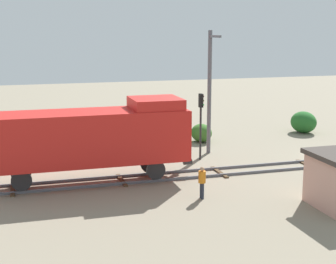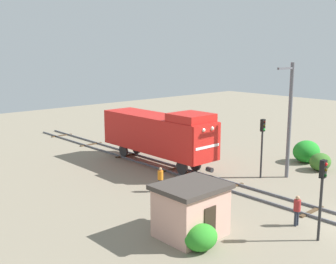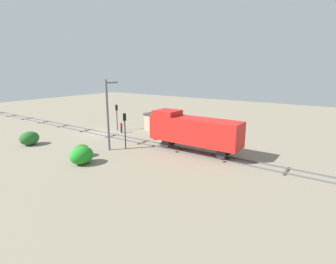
# 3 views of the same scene
# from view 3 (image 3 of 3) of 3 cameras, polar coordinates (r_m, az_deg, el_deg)

# --- Properties ---
(ground_plane) EXTENTS (108.89, 108.89, 0.00)m
(ground_plane) POSITION_cam_3_polar(r_m,az_deg,el_deg) (41.96, -14.90, -0.28)
(ground_plane) COLOR gray
(railway_track) EXTENTS (2.40, 72.59, 0.16)m
(railway_track) POSITION_cam_3_polar(r_m,az_deg,el_deg) (41.95, -14.91, -0.18)
(railway_track) COLOR #595960
(railway_track) RESTS_ON ground
(locomotive) EXTENTS (2.90, 11.60, 4.60)m
(locomotive) POSITION_cam_3_polar(r_m,az_deg,el_deg) (30.70, 5.47, 0.48)
(locomotive) COLOR red
(locomotive) RESTS_ON railway_track
(traffic_signal_near) EXTENTS (0.32, 0.34, 4.17)m
(traffic_signal_near) POSITION_cam_3_polar(r_m,az_deg,el_deg) (42.85, -11.12, 4.16)
(traffic_signal_near) COLOR #262628
(traffic_signal_near) RESTS_ON ground
(traffic_signal_mid) EXTENTS (0.32, 0.34, 4.44)m
(traffic_signal_mid) POSITION_cam_3_polar(r_m,az_deg,el_deg) (32.51, -9.40, 1.64)
(traffic_signal_mid) COLOR #262628
(traffic_signal_mid) RESTS_ON ground
(worker_near_track) EXTENTS (0.38, 0.38, 1.70)m
(worker_near_track) POSITION_cam_3_polar(r_m,az_deg,el_deg) (41.44, -10.13, 1.21)
(worker_near_track) COLOR #262B38
(worker_near_track) RESTS_ON ground
(worker_by_signal) EXTENTS (0.38, 0.38, 1.70)m
(worker_by_signal) POSITION_cam_3_polar(r_m,az_deg,el_deg) (37.13, 1.93, -0.00)
(worker_by_signal) COLOR #262B38
(worker_by_signal) RESTS_ON ground
(catenary_mast) EXTENTS (1.94, 0.28, 8.53)m
(catenary_mast) POSITION_cam_3_polar(r_m,az_deg,el_deg) (32.05, -12.95, 3.92)
(catenary_mast) COLOR #595960
(catenary_mast) RESTS_ON ground
(relay_hut) EXTENTS (3.50, 2.90, 2.74)m
(relay_hut) POSITION_cam_3_polar(r_m,az_deg,el_deg) (43.15, -2.52, 2.43)
(relay_hut) COLOR #D19E8C
(relay_hut) RESTS_ON ground
(bush_near) EXTENTS (2.56, 2.09, 1.86)m
(bush_near) POSITION_cam_3_polar(r_m,az_deg,el_deg) (28.78, -18.30, -4.85)
(bush_near) COLOR #208C26
(bush_near) RESTS_ON ground
(bush_mid) EXTENTS (1.92, 1.57, 1.40)m
(bush_mid) POSITION_cam_3_polar(r_m,az_deg,el_deg) (31.28, -18.41, -3.86)
(bush_mid) COLOR #376A26
(bush_mid) RESTS_ON ground
(bush_far) EXTENTS (2.47, 2.02, 1.79)m
(bush_far) POSITION_cam_3_polar(r_m,az_deg,el_deg) (38.65, -27.94, -1.21)
(bush_far) COLOR #246326
(bush_far) RESTS_ON ground
(bush_back) EXTENTS (1.75, 1.43, 1.27)m
(bush_back) POSITION_cam_3_polar(r_m,az_deg,el_deg) (44.82, -3.39, 1.85)
(bush_back) COLOR #2C8B26
(bush_back) RESTS_ON ground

